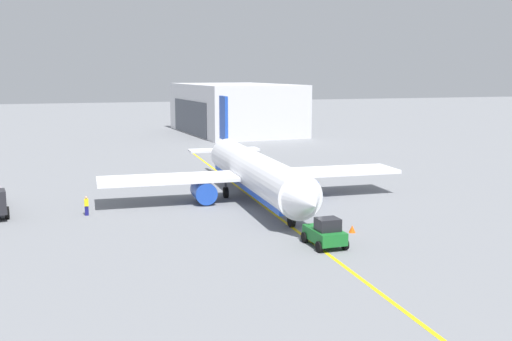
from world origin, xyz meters
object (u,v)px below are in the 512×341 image
object	(u,v)px
refueling_worker	(86,206)
safety_cone_nose	(352,229)
pushback_tug	(325,233)
airplane	(255,173)

from	to	relation	value
refueling_worker	safety_cone_nose	xyz separation A→B (m)	(12.47, 19.81, -0.52)
pushback_tug	refueling_worker	size ratio (longest dim) A/B	2.13
safety_cone_nose	pushback_tug	bearing A→B (deg)	-51.29
airplane	pushback_tug	size ratio (longest dim) A/B	9.26
pushback_tug	safety_cone_nose	world-z (taller)	pushback_tug
refueling_worker	safety_cone_nose	world-z (taller)	refueling_worker
pushback_tug	safety_cone_nose	bearing A→B (deg)	128.71
airplane	pushback_tug	world-z (taller)	airplane
airplane	refueling_worker	world-z (taller)	airplane
airplane	safety_cone_nose	size ratio (longest dim) A/B	56.82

